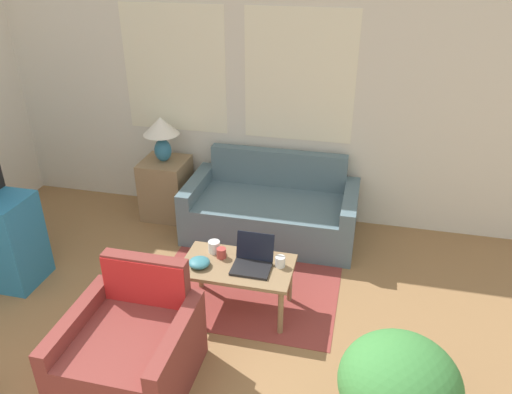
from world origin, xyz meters
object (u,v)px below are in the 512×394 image
cup_navy (214,247)px  potted_plant (399,387)px  armchair (133,349)px  cup_white (280,262)px  couch (272,211)px  laptop (253,260)px  cup_yellow (221,253)px  coffee_table (237,270)px  table_lamp (161,132)px  snack_bowl (199,263)px

cup_navy → potted_plant: potted_plant is taller
armchair → cup_white: armchair is taller
couch → cup_white: couch is taller
couch → cup_navy: couch is taller
laptop → cup_yellow: (-0.28, 0.06, -0.01)m
coffee_table → potted_plant: 1.60m
coffee_table → table_lamp: bearing=130.8°
table_lamp → laptop: 1.94m
cup_white → potted_plant: (0.89, -1.07, 0.01)m
armchair → potted_plant: 1.75m
cup_navy → potted_plant: (1.46, -1.15, 0.00)m
cup_yellow → cup_white: size_ratio=0.97×
snack_bowl → cup_yellow: bearing=48.7°
coffee_table → couch: bearing=89.0°
laptop → armchair: bearing=-125.1°
cup_yellow → cup_white: 0.49m
laptop → cup_yellow: laptop is taller
armchair → cup_yellow: size_ratio=9.85×
couch → potted_plant: bearing=-62.0°
armchair → laptop: bearing=54.9°
couch → cup_yellow: bearing=-98.4°
table_lamp → cup_white: (1.52, -1.31, -0.49)m
cup_navy → cup_white: size_ratio=1.15×
cup_yellow → couch: bearing=81.6°
snack_bowl → laptop: bearing=13.2°
table_lamp → potted_plant: (2.41, -2.38, -0.48)m
couch → snack_bowl: bearing=-103.0°
armchair → coffee_table: armchair is taller
coffee_table → cup_navy: cup_navy is taller
armchair → laptop: armchair is taller
cup_navy → cup_yellow: (0.08, -0.06, -0.01)m
laptop → cup_white: bearing=12.9°
laptop → cup_navy: laptop is taller
table_lamp → cup_navy: 1.63m
cup_navy → coffee_table: bearing=-29.7°
coffee_table → snack_bowl: (-0.29, -0.09, 0.09)m
coffee_table → laptop: 0.17m
armchair → table_lamp: size_ratio=1.72×
laptop → snack_bowl: size_ratio=1.77×
cup_white → cup_yellow: bearing=178.9°
armchair → coffee_table: (0.51, 0.88, 0.12)m
couch → snack_bowl: (-0.31, -1.35, 0.22)m
laptop → table_lamp: bearing=133.9°
laptop → snack_bowl: (-0.41, -0.10, -0.02)m
potted_plant → snack_bowl: bearing=148.6°
coffee_table → snack_bowl: size_ratio=5.22×
couch → coffee_table: bearing=-91.0°
cup_yellow → snack_bowl: 0.21m
coffee_table → snack_bowl: 0.31m
table_lamp → cup_white: size_ratio=5.57×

